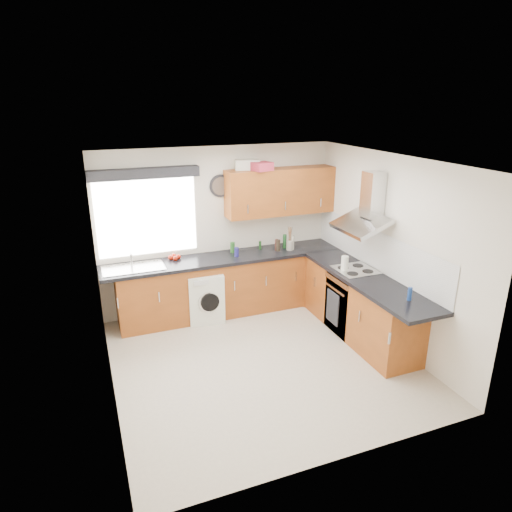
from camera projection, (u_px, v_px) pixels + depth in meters
name	position (u px, v px, depth m)	size (l,w,h in m)	color
ground_plane	(262.00, 361.00, 5.78)	(3.60, 3.60, 0.00)	beige
ceiling	(263.00, 161.00, 4.95)	(3.60, 3.60, 0.02)	white
wall_back	(218.00, 230.00, 6.95)	(3.60, 0.02, 2.50)	silver
wall_front	(344.00, 341.00, 3.78)	(3.60, 0.02, 2.50)	silver
wall_left	(102.00, 291.00, 4.75)	(0.02, 3.60, 2.50)	silver
wall_right	(389.00, 251.00, 5.98)	(0.02, 3.60, 2.50)	silver
window	(147.00, 217.00, 6.48)	(1.40, 0.02, 1.10)	silver
window_blind	(144.00, 173.00, 6.19)	(1.50, 0.18, 0.14)	black
splashback	(375.00, 249.00, 6.26)	(0.01, 3.00, 0.54)	white
base_cab_back	(219.00, 287.00, 6.93)	(3.00, 0.58, 0.86)	brown
base_cab_corner	(313.00, 273.00, 7.47)	(0.60, 0.60, 0.86)	brown
base_cab_right	(359.00, 306.00, 6.28)	(0.58, 2.10, 0.86)	brown
worktop_back	(225.00, 258.00, 6.80)	(3.60, 0.62, 0.05)	black
worktop_right	(368.00, 280.00, 6.00)	(0.62, 2.42, 0.05)	black
sink	(133.00, 265.00, 6.32)	(0.84, 0.46, 0.10)	beige
oven	(353.00, 303.00, 6.41)	(0.56, 0.58, 0.85)	black
hob_plate	(355.00, 270.00, 6.25)	(0.52, 0.52, 0.01)	beige
extractor_hood	(367.00, 209.00, 6.00)	(0.52, 0.78, 0.66)	beige
upper_cabinets	(280.00, 191.00, 6.94)	(1.70, 0.35, 0.70)	brown
washing_machine	(205.00, 295.00, 6.76)	(0.51, 0.49, 0.75)	silver
wall_clock	(221.00, 186.00, 6.71)	(0.33, 0.33, 0.04)	black
casserole	(247.00, 164.00, 6.70)	(0.35, 0.25, 0.15)	silver
storage_box	(262.00, 166.00, 6.59)	(0.26, 0.22, 0.12)	#B12C3F
utensil_pot	(290.00, 245.00, 7.07)	(0.11, 0.11, 0.15)	gray
kitchen_roll	(345.00, 264.00, 6.20)	(0.10, 0.10, 0.21)	silver
tomato_cluster	(175.00, 257.00, 6.67)	(0.16, 0.16, 0.07)	#A71B0A
jar_0	(260.00, 245.00, 7.10)	(0.04, 0.04, 0.13)	#163B15
jar_1	(237.00, 252.00, 6.78)	(0.07, 0.07, 0.14)	navy
jar_2	(293.00, 242.00, 7.07)	(0.05, 0.05, 0.23)	gray
jar_3	(278.00, 245.00, 7.02)	(0.06, 0.06, 0.18)	black
jar_4	(277.00, 245.00, 7.05)	(0.06, 0.06, 0.17)	#431F18
jar_5	(233.00, 247.00, 6.95)	(0.07, 0.07, 0.16)	#21541E
jar_6	(277.00, 244.00, 7.13)	(0.05, 0.05, 0.15)	maroon
jar_7	(285.00, 241.00, 7.15)	(0.06, 0.06, 0.22)	#1C4F21
bottle_0	(410.00, 294.00, 5.31)	(0.05, 0.05, 0.16)	navy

